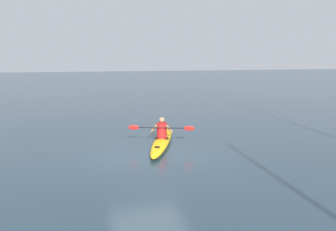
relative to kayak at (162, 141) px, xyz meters
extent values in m
plane|color=#283D4C|center=(0.92, 1.37, -0.14)|extent=(160.00, 160.00, 0.00)
ellipsoid|color=#EAB214|center=(0.00, 0.00, 0.00)|extent=(2.52, 4.97, 0.27)
torus|color=black|center=(0.04, 0.10, 0.12)|extent=(0.67, 0.67, 0.04)
cylinder|color=black|center=(0.60, 1.42, 0.13)|extent=(0.18, 0.18, 0.02)
cylinder|color=red|center=(0.05, 0.11, 0.42)|extent=(0.37, 0.37, 0.56)
sphere|color=#936B4C|center=(0.05, 0.11, 0.81)|extent=(0.21, 0.21, 0.21)
cylinder|color=black|center=(0.13, 0.30, 0.55)|extent=(1.89, 0.82, 0.03)
ellipsoid|color=red|center=(-0.81, 0.69, 0.55)|extent=(0.38, 0.19, 0.17)
ellipsoid|color=red|center=(1.07, -0.10, 0.55)|extent=(0.38, 0.19, 0.17)
cylinder|color=#936B4C|center=(-0.19, 0.30, 0.50)|extent=(0.32, 0.16, 0.34)
cylinder|color=#936B4C|center=(0.34, 0.08, 0.50)|extent=(0.24, 0.27, 0.34)
camera|label=1|loc=(3.89, 13.04, 3.07)|focal=39.47mm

